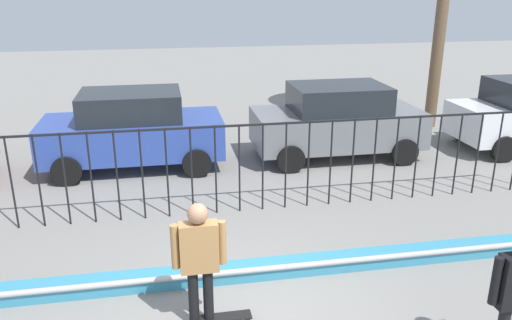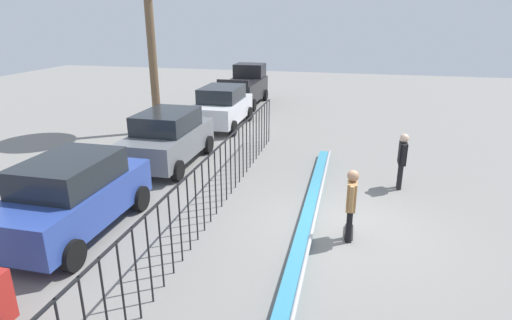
{
  "view_description": "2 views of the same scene",
  "coord_description": "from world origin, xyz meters",
  "views": [
    {
      "loc": [
        -0.95,
        -6.1,
        4.41
      ],
      "look_at": [
        0.64,
        2.44,
        1.37
      ],
      "focal_mm": 36.34,
      "sensor_mm": 36.0,
      "label": 1
    },
    {
      "loc": [
        -9.63,
        -0.04,
        5.06
      ],
      "look_at": [
        0.76,
        2.4,
        1.35
      ],
      "focal_mm": 29.39,
      "sensor_mm": 36.0,
      "label": 2
    }
  ],
  "objects": [
    {
      "name": "pickup_truck",
      "position": [
        14.37,
        6.29,
        1.04
      ],
      "size": [
        4.7,
        2.12,
        2.24
      ],
      "rotation": [
        0.0,
        0.0,
        -0.04
      ],
      "color": "black",
      "rests_on": "ground"
    },
    {
      "name": "camera_operator",
      "position": [
        2.96,
        -1.59,
        1.04
      ],
      "size": [
        0.7,
        0.26,
        1.74
      ],
      "rotation": [
        0.0,
        0.0,
        3.1
      ],
      "color": "black",
      "rests_on": "ground"
    },
    {
      "name": "bowl_coping_ledge",
      "position": [
        0.0,
        0.85,
        0.12
      ],
      "size": [
        11.0,
        0.4,
        0.27
      ],
      "color": "teal",
      "rests_on": "ground"
    },
    {
      "name": "ground_plane",
      "position": [
        0.0,
        0.0,
        0.0
      ],
      "size": [
        60.0,
        60.0,
        0.0
      ],
      "primitive_type": "plane",
      "color": "gray"
    },
    {
      "name": "parked_car_blue",
      "position": [
        -1.69,
        6.34,
        0.97
      ],
      "size": [
        4.3,
        2.12,
        1.9
      ],
      "rotation": [
        0.0,
        0.0,
        0.0
      ],
      "color": "#2D479E",
      "rests_on": "ground"
    },
    {
      "name": "parked_car_gray",
      "position": [
        3.47,
        6.22,
        0.97
      ],
      "size": [
        4.3,
        2.12,
        1.9
      ],
      "rotation": [
        0.0,
        0.0,
        0.08
      ],
      "color": "slate",
      "rests_on": "ground"
    },
    {
      "name": "perimeter_fence",
      "position": [
        -0.0,
        3.32,
        1.11
      ],
      "size": [
        14.04,
        0.04,
        1.8
      ],
      "color": "black",
      "rests_on": "ground"
    },
    {
      "name": "skateboard",
      "position": [
        -0.32,
        -0.17,
        0.06
      ],
      "size": [
        0.8,
        0.2,
        0.07
      ],
      "rotation": [
        0.0,
        0.0,
        -0.23
      ],
      "color": "black",
      "rests_on": "ground"
    },
    {
      "name": "skateboarder",
      "position": [
        -0.59,
        -0.16,
        1.06
      ],
      "size": [
        0.71,
        0.27,
        1.77
      ],
      "rotation": [
        0.0,
        0.0,
        -0.12
      ],
      "color": "black",
      "rests_on": "ground"
    },
    {
      "name": "parked_car_white",
      "position": [
        8.98,
        5.99,
        0.97
      ],
      "size": [
        4.3,
        2.12,
        1.9
      ],
      "rotation": [
        0.0,
        0.0,
        -0.04
      ],
      "color": "silver",
      "rests_on": "ground"
    }
  ]
}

